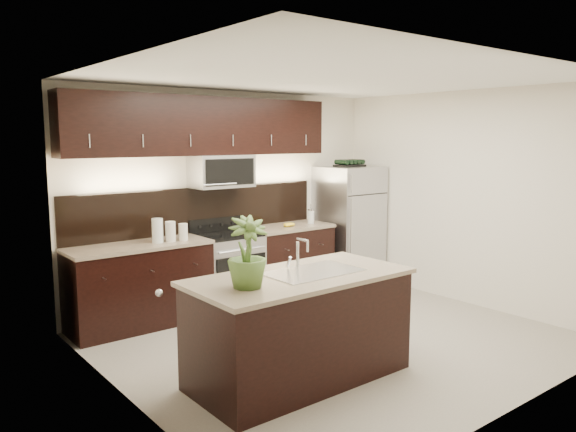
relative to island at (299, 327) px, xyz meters
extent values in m
plane|color=gray|center=(0.90, 0.51, -0.47)|extent=(4.50, 4.50, 0.00)
cube|color=beige|center=(0.90, 2.51, 0.88)|extent=(4.50, 0.02, 2.70)
cube|color=beige|center=(0.90, -1.49, 0.88)|extent=(4.50, 0.02, 2.70)
cube|color=beige|center=(-1.35, 0.51, 0.88)|extent=(0.02, 4.00, 2.70)
cube|color=beige|center=(3.15, 0.51, 0.88)|extent=(0.02, 4.00, 2.70)
cube|color=white|center=(0.90, 0.51, 2.23)|extent=(4.50, 4.00, 0.02)
cube|color=silver|center=(-1.33, -0.29, 0.54)|extent=(0.04, 0.80, 2.02)
sphere|color=silver|center=(-1.30, 0.03, 0.53)|extent=(0.06, 0.06, 0.06)
cube|color=black|center=(-1.33, 1.26, 1.18)|extent=(0.01, 0.32, 0.46)
cube|color=white|center=(-1.33, 1.26, 1.18)|extent=(0.00, 0.24, 0.36)
cube|color=black|center=(-0.51, 2.20, -0.02)|extent=(1.57, 0.62, 0.90)
cube|color=black|center=(1.61, 2.20, -0.02)|extent=(1.16, 0.62, 0.90)
cube|color=#B2B2B7|center=(0.65, 2.20, -0.02)|extent=(0.76, 0.62, 0.90)
cube|color=black|center=(0.65, 2.20, 0.44)|extent=(0.76, 0.60, 0.03)
cube|color=tan|center=(-0.51, 2.20, 0.45)|extent=(1.59, 0.65, 0.04)
cube|color=tan|center=(1.61, 2.20, 0.45)|extent=(1.18, 0.65, 0.04)
cube|color=black|center=(0.45, 2.49, 0.75)|extent=(3.49, 0.02, 0.56)
cube|color=#B2B2B7|center=(0.65, 2.31, 1.23)|extent=(0.76, 0.40, 0.40)
cube|color=black|center=(0.45, 2.34, 1.78)|extent=(3.49, 0.33, 0.70)
cube|color=black|center=(0.00, 0.00, -0.02)|extent=(1.90, 0.90, 0.90)
cube|color=tan|center=(0.00, 0.00, 0.45)|extent=(1.96, 0.96, 0.04)
cube|color=silver|center=(0.15, 0.00, 0.47)|extent=(0.84, 0.50, 0.01)
cylinder|color=silver|center=(0.15, 0.21, 0.59)|extent=(0.03, 0.03, 0.24)
cylinder|color=silver|center=(0.15, 0.14, 0.74)|extent=(0.02, 0.14, 0.02)
cylinder|color=silver|center=(0.15, 0.07, 0.69)|extent=(0.02, 0.02, 0.10)
cube|color=#B2B2B7|center=(2.70, 2.14, 0.38)|extent=(0.82, 0.74, 1.70)
cube|color=black|center=(2.70, 2.14, 1.24)|extent=(0.42, 0.26, 0.03)
cylinder|color=black|center=(2.54, 2.14, 1.29)|extent=(0.07, 0.24, 0.07)
cylinder|color=black|center=(2.62, 2.14, 1.29)|extent=(0.07, 0.24, 0.07)
cylinder|color=black|center=(2.70, 2.14, 1.29)|extent=(0.07, 0.24, 0.07)
cylinder|color=black|center=(2.78, 2.14, 1.29)|extent=(0.07, 0.24, 0.07)
cylinder|color=black|center=(2.86, 2.14, 1.29)|extent=(0.07, 0.24, 0.07)
imported|color=#436227|center=(-0.59, -0.07, 0.75)|extent=(0.38, 0.38, 0.57)
cylinder|color=silver|center=(-0.30, 2.15, 0.61)|extent=(0.13, 0.13, 0.27)
cylinder|color=silver|center=(-0.15, 2.12, 0.58)|extent=(0.11, 0.11, 0.23)
cylinder|color=silver|center=(-0.01, 2.09, 0.57)|extent=(0.10, 0.10, 0.19)
cylinder|color=silver|center=(1.98, 2.15, 0.56)|extent=(0.09, 0.09, 0.17)
cylinder|color=silver|center=(1.98, 2.15, 0.65)|extent=(0.09, 0.09, 0.02)
cylinder|color=silver|center=(1.98, 2.15, 0.69)|extent=(0.01, 0.01, 0.07)
ellipsoid|color=yellow|center=(1.52, 2.12, 0.49)|extent=(0.18, 0.15, 0.05)
camera|label=1|loc=(-3.01, -3.64, 1.64)|focal=35.00mm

